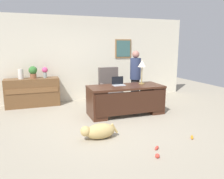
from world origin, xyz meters
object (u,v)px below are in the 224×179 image
object	(u,v)px
dog_lying	(99,131)
potted_plant	(33,72)
credenza	(33,92)
armchair	(110,89)
laptop	(118,83)
desk	(126,99)
vase_with_flowers	(45,71)
desk_lamp	(142,65)
vase_empty	(21,74)
dog_toy_bone	(157,148)
person_standing	(135,77)
dog_toy_plush	(192,137)
dog_toy_ball	(157,156)

from	to	relation	value
dog_lying	potted_plant	size ratio (longest dim) A/B	2.12
credenza	armchair	bearing A→B (deg)	-17.41
laptop	potted_plant	size ratio (longest dim) A/B	0.89
armchair	laptop	xyz separation A→B (m)	(-0.05, -0.81, 0.31)
desk	potted_plant	size ratio (longest dim) A/B	5.40
vase_with_flowers	potted_plant	world-z (taller)	potted_plant
armchair	desk_lamp	world-z (taller)	desk_lamp
desk	dog_lying	xyz separation A→B (m)	(-1.12, -1.28, -0.26)
credenza	vase_empty	world-z (taller)	vase_empty
desk	dog_toy_bone	distance (m)	2.11
person_standing	desk_lamp	xyz separation A→B (m)	(-0.12, -0.66, 0.43)
armchair	dog_toy_bone	world-z (taller)	armchair
desk	potted_plant	distance (m)	2.87
person_standing	dog_lying	distance (m)	2.82
armchair	vase_empty	xyz separation A→B (m)	(-2.48, 0.69, 0.48)
vase_empty	dog_toy_plush	xyz separation A→B (m)	(3.20, -3.55, -0.95)
person_standing	dog_toy_bone	xyz separation A→B (m)	(-0.93, -2.86, -0.82)
desk	person_standing	bearing A→B (deg)	51.49
credenza	vase_empty	xyz separation A→B (m)	(-0.29, 0.00, 0.56)
desk_lamp	dog_toy_plush	xyz separation A→B (m)	(0.09, -2.03, -1.24)
dog_toy_ball	dog_toy_bone	xyz separation A→B (m)	(0.15, 0.27, -0.01)
dog_toy_ball	dog_toy_plush	bearing A→B (deg)	23.20
dog_lying	vase_with_flowers	xyz separation A→B (m)	(-0.80, 2.95, 0.88)
dog_lying	vase_with_flowers	distance (m)	3.18
armchair	dog_toy_ball	distance (m)	3.35
potted_plant	armchair	bearing A→B (deg)	-17.80
armchair	dog_toy_plush	bearing A→B (deg)	-75.94
credenza	dog_toy_bone	xyz separation A→B (m)	(2.02, -3.72, -0.39)
armchair	dog_lying	size ratio (longest dim) A/B	1.49
dog_lying	person_standing	bearing A→B (deg)	49.87
dog_toy_bone	vase_with_flowers	bearing A→B (deg)	113.73
dog_lying	dog_toy_ball	size ratio (longest dim) A/B	10.27
desk_lamp	dog_toy_plush	size ratio (longest dim) A/B	3.72
laptop	dog_toy_plush	bearing A→B (deg)	-69.48
vase_with_flowers	person_standing	bearing A→B (deg)	-18.46
person_standing	potted_plant	xyz separation A→B (m)	(-2.90, 0.86, 0.19)
desk_lamp	dog_toy_bone	bearing A→B (deg)	-110.04
armchair	dog_lying	xyz separation A→B (m)	(-1.01, -2.26, -0.35)
desk	vase_empty	xyz separation A→B (m)	(-2.59, 1.67, 0.56)
armchair	vase_empty	world-z (taller)	armchair
laptop	desk	bearing A→B (deg)	-47.16
desk_lamp	desk	bearing A→B (deg)	-163.95
desk	vase_empty	distance (m)	3.13
desk	armchair	distance (m)	0.99
desk	laptop	world-z (taller)	laptop
laptop	potted_plant	world-z (taller)	potted_plant
potted_plant	dog_toy_plush	size ratio (longest dim) A/B	2.08
dog_lying	vase_empty	distance (m)	3.40
desk	potted_plant	xyz separation A→B (m)	(-2.25, 1.67, 0.62)
laptop	dog_toy_ball	world-z (taller)	laptop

